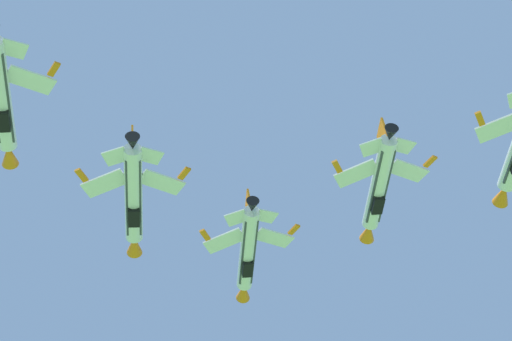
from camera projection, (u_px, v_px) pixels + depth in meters
fighter_jet_lead at (248, 251)px, 108.07m from camera, size 10.84×14.77×4.39m
fighter_jet_left_wing at (134, 197)px, 95.70m from camera, size 10.86×14.77×4.38m
fighter_jet_right_wing at (379, 186)px, 101.23m from camera, size 10.84×14.77×4.39m
fighter_jet_left_outer at (1, 98)px, 88.45m from camera, size 10.84×14.77×4.39m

